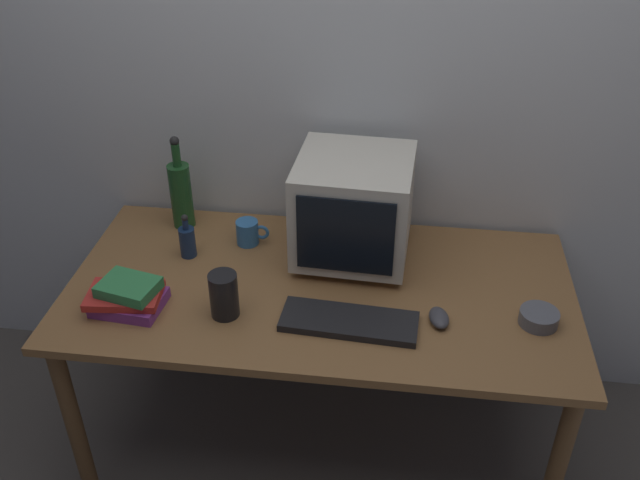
# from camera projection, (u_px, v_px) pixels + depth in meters

# --- Properties ---
(ground_plane) EXTENTS (6.00, 6.00, 0.00)m
(ground_plane) POSITION_uv_depth(u_px,v_px,m) (320.00, 434.00, 2.70)
(ground_plane) COLOR #56514C
(back_wall) EXTENTS (4.00, 0.08, 2.50)m
(back_wall) POSITION_uv_depth(u_px,v_px,m) (338.00, 83.00, 2.41)
(back_wall) COLOR silver
(back_wall) RESTS_ON ground
(desk) EXTENTS (1.67, 0.84, 0.73)m
(desk) POSITION_uv_depth(u_px,v_px,m) (320.00, 304.00, 2.34)
(desk) COLOR olive
(desk) RESTS_ON ground
(crt_monitor) EXTENTS (0.40, 0.41, 0.37)m
(crt_monitor) POSITION_uv_depth(u_px,v_px,m) (354.00, 208.00, 2.34)
(crt_monitor) COLOR beige
(crt_monitor) RESTS_ON desk
(keyboard) EXTENTS (0.43, 0.18, 0.02)m
(keyboard) POSITION_uv_depth(u_px,v_px,m) (349.00, 322.00, 2.12)
(keyboard) COLOR black
(keyboard) RESTS_ON desk
(computer_mouse) EXTENTS (0.08, 0.11, 0.04)m
(computer_mouse) POSITION_uv_depth(u_px,v_px,m) (439.00, 318.00, 2.13)
(computer_mouse) COLOR #3F3F47
(computer_mouse) RESTS_ON desk
(bottle_tall) EXTENTS (0.08, 0.08, 0.36)m
(bottle_tall) POSITION_uv_depth(u_px,v_px,m) (181.00, 193.00, 2.54)
(bottle_tall) COLOR #1E4C23
(bottle_tall) RESTS_ON desk
(bottle_short) EXTENTS (0.06, 0.06, 0.17)m
(bottle_short) POSITION_uv_depth(u_px,v_px,m) (187.00, 241.00, 2.41)
(bottle_short) COLOR navy
(bottle_short) RESTS_ON desk
(book_stack) EXTENTS (0.24, 0.18, 0.10)m
(book_stack) POSITION_uv_depth(u_px,v_px,m) (128.00, 296.00, 2.17)
(book_stack) COLOR #843893
(book_stack) RESTS_ON desk
(mug) EXTENTS (0.12, 0.08, 0.09)m
(mug) POSITION_uv_depth(u_px,v_px,m) (248.00, 232.00, 2.48)
(mug) COLOR #3370B2
(mug) RESTS_ON desk
(cd_spindle) EXTENTS (0.12, 0.12, 0.04)m
(cd_spindle) POSITION_uv_depth(u_px,v_px,m) (539.00, 318.00, 2.12)
(cd_spindle) COLOR #595B66
(cd_spindle) RESTS_ON desk
(metal_canister) EXTENTS (0.09, 0.09, 0.15)m
(metal_canister) POSITION_uv_depth(u_px,v_px,m) (224.00, 295.00, 2.13)
(metal_canister) COLOR black
(metal_canister) RESTS_ON desk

